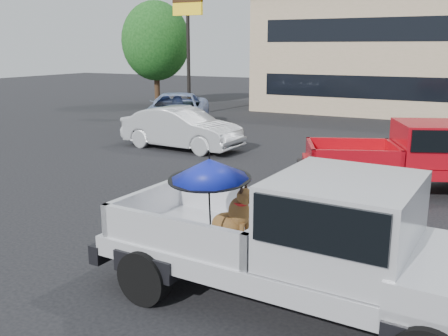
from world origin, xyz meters
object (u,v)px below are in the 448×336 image
(silver_pickup, at_px, (324,239))
(silver_sedan, at_px, (182,128))
(red_pickup, at_px, (422,154))
(tree_left, at_px, (156,41))
(motel_sign, at_px, (188,21))
(blue_suv, at_px, (176,112))

(silver_pickup, bearing_deg, silver_sedan, 134.58)
(silver_pickup, bearing_deg, red_pickup, 89.55)
(tree_left, distance_m, silver_pickup, 24.74)
(motel_sign, distance_m, tree_left, 5.08)
(motel_sign, xyz_separation_m, tree_left, (-4.00, 3.00, -0.92))
(silver_sedan, bearing_deg, tree_left, 42.22)
(silver_sedan, bearing_deg, red_pickup, -99.09)
(red_pickup, bearing_deg, motel_sign, 119.89)
(motel_sign, xyz_separation_m, silver_sedan, (4.18, -7.50, -3.95))
(red_pickup, bearing_deg, tree_left, 120.13)
(silver_pickup, relative_size, silver_sedan, 1.36)
(blue_suv, bearing_deg, red_pickup, -52.96)
(red_pickup, bearing_deg, silver_sedan, 144.38)
(silver_pickup, height_order, red_pickup, silver_pickup)
(tree_left, height_order, silver_pickup, tree_left)
(tree_left, relative_size, red_pickup, 1.12)
(blue_suv, bearing_deg, motel_sign, 88.22)
(tree_left, xyz_separation_m, red_pickup, (16.05, -12.37, -2.81))
(tree_left, xyz_separation_m, silver_pickup, (15.57, -19.03, -2.68))
(tree_left, relative_size, silver_sedan, 1.41)
(red_pickup, bearing_deg, silver_pickup, -116.39)
(motel_sign, relative_size, silver_pickup, 1.03)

